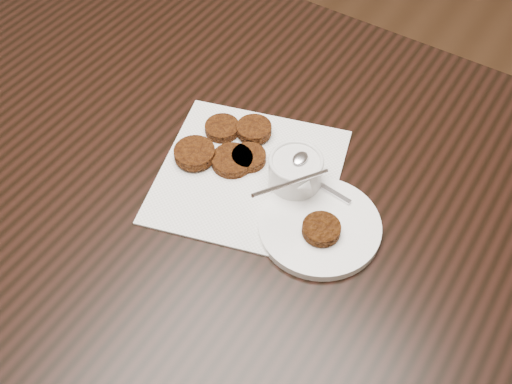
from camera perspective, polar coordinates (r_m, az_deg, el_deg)
floor at (r=1.65m, az=-4.11°, el=-15.88°), size 4.00×4.00×0.00m
table at (r=1.35m, az=-6.47°, el=-6.89°), size 1.53×0.98×0.75m
napkin at (r=1.00m, az=-0.64°, el=1.52°), size 0.35×0.35×0.00m
sauce_ramekin at (r=0.95m, az=3.68°, el=3.00°), size 0.15×0.15×0.12m
patty_cluster at (r=1.03m, az=-2.00°, el=4.15°), size 0.24×0.24×0.02m
plate_with_patty at (r=0.94m, az=5.82°, el=-2.86°), size 0.20×0.20×0.03m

